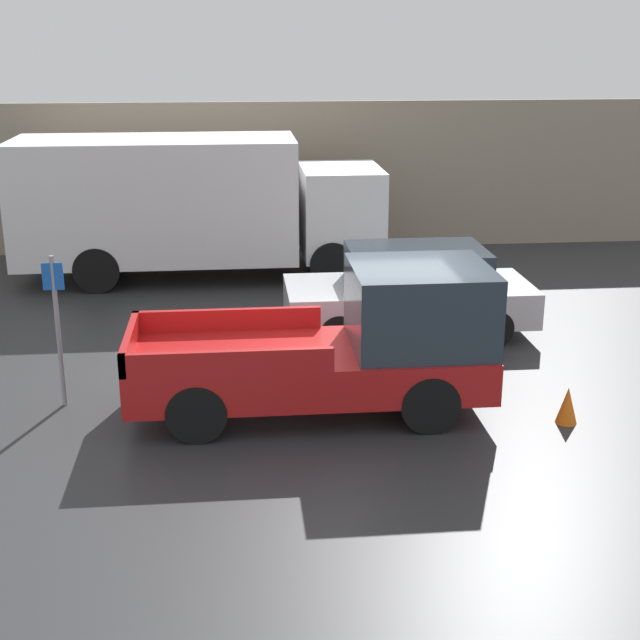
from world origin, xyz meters
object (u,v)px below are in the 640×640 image
pickup_truck (348,345)px  newspaper_box (351,229)px  car (411,291)px  parking_sign (57,323)px  traffic_cone (567,405)px  delivery_truck (189,202)px

pickup_truck → newspaper_box: bearing=82.2°
car → parking_sign: 6.48m
newspaper_box → parking_sign: bearing=-120.4°
parking_sign → newspaper_box: parking_sign is taller
car → newspaper_box: bearing=91.8°
parking_sign → newspaper_box: (5.60, 9.55, -0.75)m
parking_sign → traffic_cone: 7.47m
parking_sign → newspaper_box: size_ratio=2.09×
delivery_truck → parking_sign: bearing=-102.6°
delivery_truck → parking_sign: 7.49m
parking_sign → newspaper_box: 11.10m
newspaper_box → delivery_truck: bearing=-150.4°
delivery_truck → parking_sign: delivery_truck is taller
parking_sign → pickup_truck: bearing=-7.9°
parking_sign → traffic_cone: size_ratio=4.25×
delivery_truck → traffic_cone: (5.65, -8.66, -1.44)m
pickup_truck → traffic_cone: (3.07, -0.78, -0.74)m
newspaper_box → traffic_cone: size_ratio=2.03×
delivery_truck → parking_sign: (-1.63, -7.30, -0.41)m
parking_sign → delivery_truck: bearing=77.4°
pickup_truck → traffic_cone: bearing=-14.3°
traffic_cone → car: bearing=109.3°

